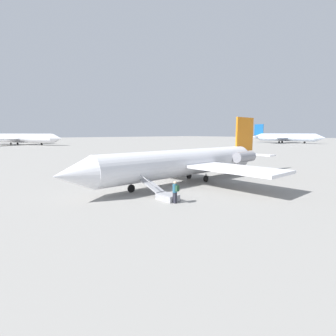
{
  "coord_description": "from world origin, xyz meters",
  "views": [
    {
      "loc": [
        19.73,
        20.36,
        5.42
      ],
      "look_at": [
        3.2,
        0.99,
        2.0
      ],
      "focal_mm": 28.0,
      "sensor_mm": 36.0,
      "label": 1
    }
  ],
  "objects_px": {
    "airplane_taxiing_distant": "(19,138)",
    "boarding_stairs": "(164,195)",
    "airplane_main": "(190,162)",
    "airplane_far_right": "(285,137)",
    "passenger": "(175,191)"
  },
  "relations": [
    {
      "from": "airplane_far_right",
      "to": "airplane_taxiing_distant",
      "type": "relative_size",
      "value": 0.92
    },
    {
      "from": "airplane_main",
      "to": "airplane_taxiing_distant",
      "type": "bearing_deg",
      "value": -94.47
    },
    {
      "from": "airplane_far_right",
      "to": "boarding_stairs",
      "type": "height_order",
      "value": "airplane_far_right"
    },
    {
      "from": "airplane_taxiing_distant",
      "to": "boarding_stairs",
      "type": "relative_size",
      "value": 10.42
    },
    {
      "from": "airplane_taxiing_distant",
      "to": "boarding_stairs",
      "type": "distance_m",
      "value": 119.32
    },
    {
      "from": "airplane_taxiing_distant",
      "to": "passenger",
      "type": "distance_m",
      "value": 120.83
    },
    {
      "from": "airplane_far_right",
      "to": "airplane_taxiing_distant",
      "type": "bearing_deg",
      "value": -122.25
    },
    {
      "from": "airplane_main",
      "to": "airplane_far_right",
      "type": "bearing_deg",
      "value": -160.49
    },
    {
      "from": "airplane_taxiing_distant",
      "to": "boarding_stairs",
      "type": "bearing_deg",
      "value": -36.93
    },
    {
      "from": "boarding_stairs",
      "to": "passenger",
      "type": "xyz_separation_m",
      "value": [
        0.14,
        1.51,
        0.62
      ]
    },
    {
      "from": "passenger",
      "to": "airplane_main",
      "type": "bearing_deg",
      "value": -54.3
    },
    {
      "from": "airplane_far_right",
      "to": "passenger",
      "type": "height_order",
      "value": "airplane_far_right"
    },
    {
      "from": "boarding_stairs",
      "to": "airplane_taxiing_distant",
      "type": "bearing_deg",
      "value": -7.88
    },
    {
      "from": "passenger",
      "to": "airplane_taxiing_distant",
      "type": "bearing_deg",
      "value": -7.87
    },
    {
      "from": "airplane_far_right",
      "to": "passenger",
      "type": "relative_size",
      "value": 22.26
    }
  ]
}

